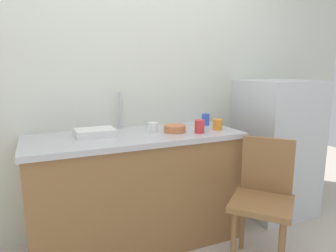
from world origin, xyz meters
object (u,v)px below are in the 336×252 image
object	(u,v)px
refrigerator	(276,147)
terracotta_bowl	(175,129)
cup_white	(153,127)
cup_blue	(206,119)
cup_red	(199,126)
dish_tray	(95,132)
chair	(263,196)
cup_orange	(217,124)

from	to	relation	value
refrigerator	terracotta_bowl	bearing A→B (deg)	-177.09
cup_white	cup_blue	bearing A→B (deg)	9.76
terracotta_bowl	cup_blue	bearing A→B (deg)	22.56
terracotta_bowl	cup_red	xyz separation A→B (m)	(0.16, -0.10, 0.02)
refrigerator	dish_tray	world-z (taller)	refrigerator
cup_red	terracotta_bowl	bearing A→B (deg)	146.64
chair	cup_orange	bearing A→B (deg)	147.99
cup_blue	cup_red	world-z (taller)	cup_red
chair	cup_blue	world-z (taller)	cup_blue
cup_blue	refrigerator	bearing A→B (deg)	-7.55
terracotta_bowl	cup_blue	size ratio (longest dim) A/B	1.69
dish_tray	cup_red	size ratio (longest dim) A/B	2.78
refrigerator	chair	distance (m)	0.89
dish_tray	terracotta_bowl	distance (m)	0.60
chair	terracotta_bowl	distance (m)	0.81
chair	terracotta_bowl	xyz separation A→B (m)	(-0.43, 0.54, 0.41)
chair	cup_white	distance (m)	0.95
cup_blue	cup_orange	size ratio (longest dim) A/B	1.16
refrigerator	cup_blue	xyz separation A→B (m)	(-0.72, 0.10, 0.30)
cup_orange	cup_red	world-z (taller)	cup_red
chair	terracotta_bowl	world-z (taller)	terracotta_bowl
chair	cup_red	xyz separation A→B (m)	(-0.27, 0.44, 0.44)
terracotta_bowl	cup_orange	xyz separation A→B (m)	(0.35, -0.05, 0.02)
refrigerator	cup_white	world-z (taller)	refrigerator
chair	cup_white	world-z (taller)	cup_white
cup_red	cup_white	bearing A→B (deg)	152.30
refrigerator	cup_red	world-z (taller)	refrigerator
cup_blue	cup_red	distance (m)	0.33
terracotta_bowl	cup_white	size ratio (longest dim) A/B	2.18
dish_tray	cup_white	bearing A→B (deg)	-7.70
refrigerator	cup_orange	distance (m)	0.80
refrigerator	dish_tray	bearing A→B (deg)	177.78
dish_tray	cup_orange	xyz separation A→B (m)	(0.95, -0.17, 0.02)
cup_orange	cup_white	bearing A→B (deg)	167.28
refrigerator	dish_tray	distance (m)	1.70
terracotta_bowl	cup_red	bearing A→B (deg)	-33.36
refrigerator	terracotta_bowl	size ratio (longest dim) A/B	7.55
cup_white	cup_orange	bearing A→B (deg)	-12.72
terracotta_bowl	cup_blue	distance (m)	0.39
dish_tray	cup_red	world-z (taller)	cup_red
cup_orange	cup_white	distance (m)	0.52
cup_red	cup_blue	bearing A→B (deg)	51.41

